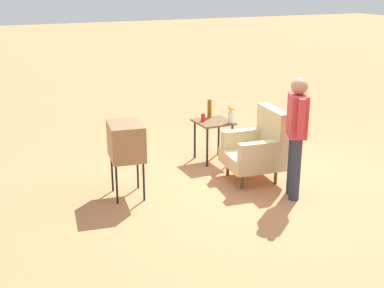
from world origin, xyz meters
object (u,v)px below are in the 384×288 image
object	(u,v)px
person_standing	(296,131)
bottle_tall_amber	(209,108)
tv_on_stand	(126,141)
flower_vase	(231,114)
armchair	(258,147)
side_table	(213,127)
soda_can_red	(203,117)

from	to	relation	value
person_standing	bottle_tall_amber	xyz separation A→B (m)	(-1.99, -0.25, -0.12)
tv_on_stand	person_standing	xyz separation A→B (m)	(1.00, 2.02, 0.16)
person_standing	flower_vase	bearing A→B (deg)	-176.64
armchair	side_table	xyz separation A→B (m)	(-1.01, -0.21, 0.07)
side_table	flower_vase	size ratio (longest dim) A/B	2.51
side_table	tv_on_stand	world-z (taller)	tv_on_stand
side_table	tv_on_stand	xyz separation A→B (m)	(0.76, -1.72, 0.22)
side_table	person_standing	size ratio (longest dim) A/B	0.41
armchair	bottle_tall_amber	size ratio (longest dim) A/B	3.53
flower_vase	soda_can_red	bearing A→B (deg)	-127.67
soda_can_red	armchair	bearing A→B (deg)	18.54
tv_on_stand	person_standing	bearing A→B (deg)	63.72
armchair	side_table	distance (m)	1.03
armchair	tv_on_stand	xyz separation A→B (m)	(-0.25, -1.93, 0.28)
tv_on_stand	flower_vase	distance (m)	2.01
side_table	bottle_tall_amber	world-z (taller)	bottle_tall_amber
tv_on_stand	bottle_tall_amber	distance (m)	2.03
person_standing	soda_can_red	size ratio (longest dim) A/B	13.44
bottle_tall_amber	flower_vase	distance (m)	0.46
armchair	flower_vase	size ratio (longest dim) A/B	4.00
side_table	flower_vase	xyz separation A→B (m)	(0.20, 0.20, 0.25)
person_standing	flower_vase	world-z (taller)	person_standing
person_standing	flower_vase	distance (m)	1.56
bottle_tall_amber	flower_vase	world-z (taller)	bottle_tall_amber
person_standing	bottle_tall_amber	world-z (taller)	person_standing
armchair	bottle_tall_amber	world-z (taller)	armchair
bottle_tall_amber	flower_vase	size ratio (longest dim) A/B	1.13
tv_on_stand	soda_can_red	bearing A→B (deg)	118.04
person_standing	bottle_tall_amber	distance (m)	2.01
flower_vase	armchair	bearing A→B (deg)	0.50
tv_on_stand	flower_vase	bearing A→B (deg)	106.25
person_standing	soda_can_red	distance (m)	1.90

